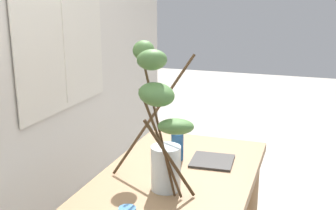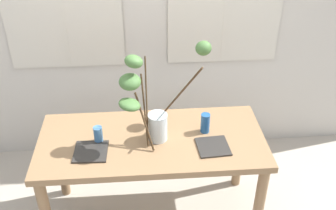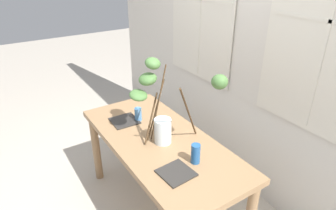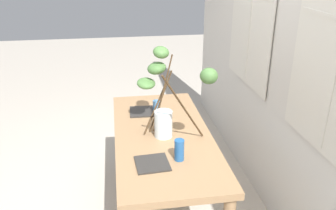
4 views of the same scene
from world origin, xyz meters
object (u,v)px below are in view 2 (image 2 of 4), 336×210
drinking_glass_blue_left (98,135)px  plate_square_right (213,147)px  drinking_glass_blue_right (205,123)px  dining_table (152,151)px  vase_with_branches (153,101)px  plate_square_left (91,152)px

drinking_glass_blue_left → plate_square_right: (0.78, -0.13, -0.05)m
plate_square_right → drinking_glass_blue_right: bearing=98.7°
dining_table → drinking_glass_blue_left: drinking_glass_blue_left is taller
vase_with_branches → plate_square_left: (-0.43, -0.13, -0.30)m
drinking_glass_blue_right → plate_square_right: drinking_glass_blue_right is taller
drinking_glass_blue_right → drinking_glass_blue_left: bearing=-175.7°
plate_square_left → plate_square_right: size_ratio=1.04×
drinking_glass_blue_right → plate_square_left: (-0.80, -0.17, -0.07)m
dining_table → vase_with_branches: size_ratio=2.29×
vase_with_branches → drinking_glass_blue_right: vase_with_branches is taller
vase_with_branches → dining_table: bearing=-140.3°
dining_table → drinking_glass_blue_left: size_ratio=13.36×
dining_table → plate_square_right: plate_square_right is taller
vase_with_branches → drinking_glass_blue_left: size_ratio=5.83×
vase_with_branches → plate_square_left: bearing=-163.2°
dining_table → vase_with_branches: 0.42m
drinking_glass_blue_left → drinking_glass_blue_right: (0.75, 0.06, 0.01)m
drinking_glass_blue_left → drinking_glass_blue_right: 0.75m
vase_with_branches → plate_square_right: size_ratio=3.25×
vase_with_branches → plate_square_right: vase_with_branches is taller
vase_with_branches → drinking_glass_blue_left: 0.46m
vase_with_branches → drinking_glass_blue_left: bearing=-177.6°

